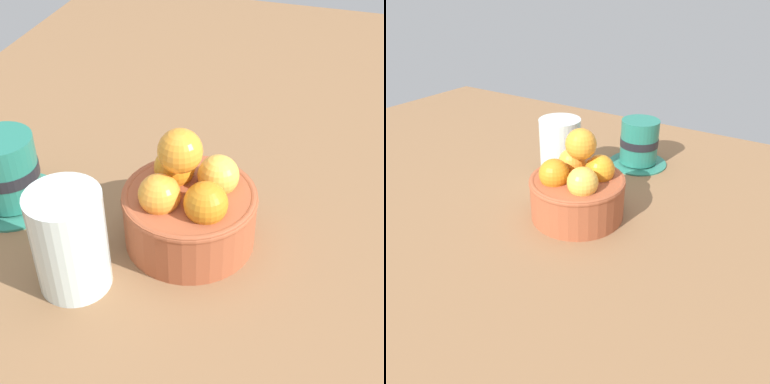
{
  "view_description": "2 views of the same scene",
  "coord_description": "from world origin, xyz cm",
  "views": [
    {
      "loc": [
        -43.43,
        -13.68,
        42.29
      ],
      "look_at": [
        1.0,
        0.05,
        5.67
      ],
      "focal_mm": 52.92,
      "sensor_mm": 36.0,
      "label": 1
    },
    {
      "loc": [
        26.35,
        -40.74,
        31.61
      ],
      "look_at": [
        1.6,
        -2.3,
        5.57
      ],
      "focal_mm": 35.08,
      "sensor_mm": 36.0,
      "label": 2
    }
  ],
  "objects": [
    {
      "name": "coffee_cup",
      "position": [
        0.46,
        21.77,
        4.14
      ],
      "size": [
        11.17,
        11.17,
        8.85
      ],
      "color": "#2D7A66",
      "rests_on": "ground_plane"
    },
    {
      "name": "terracotta_bowl",
      "position": [
        0.02,
        0.04,
        4.6
      ],
      "size": [
        14.24,
        14.24,
        13.58
      ],
      "color": "#9E4C2D",
      "rests_on": "ground_plane"
    },
    {
      "name": "ground_plane",
      "position": [
        0.0,
        0.0,
        -1.87
      ],
      "size": [
        149.77,
        92.72,
        3.74
      ],
      "primitive_type": "cube",
      "color": "brown"
    },
    {
      "name": "water_glass",
      "position": [
        -9.35,
        9.01,
        5.47
      ],
      "size": [
        7.24,
        7.24,
        10.94
      ],
      "primitive_type": "cylinder",
      "color": "silver",
      "rests_on": "ground_plane"
    }
  ]
}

